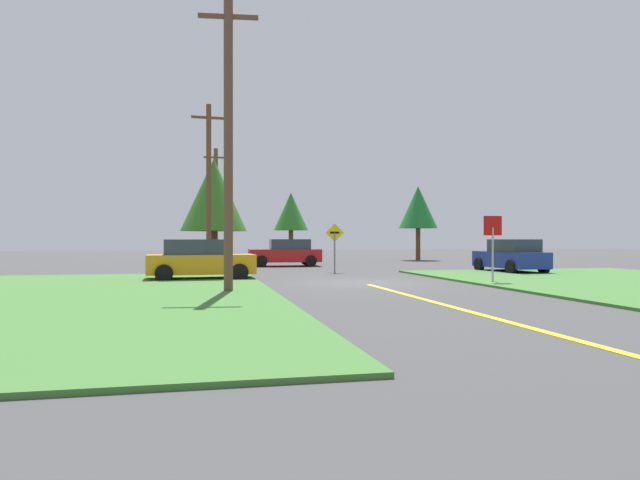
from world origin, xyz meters
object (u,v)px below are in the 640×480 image
(stop_sign, at_px, (493,236))
(parked_car_near_building, at_px, (199,260))
(utility_pole_near, at_px, (228,138))
(direction_sign, at_px, (335,242))
(utility_pole_far, at_px, (216,203))
(oak_tree_left, at_px, (214,195))
(oak_tree_right, at_px, (418,207))
(pine_tree_center, at_px, (291,212))
(car_on_crossroad, at_px, (511,256))
(utility_pole_mid, at_px, (209,184))
(car_approaching_junction, at_px, (286,253))

(stop_sign, bearing_deg, parked_car_near_building, -21.21)
(utility_pole_near, xyz_separation_m, direction_sign, (5.63, 9.49, -3.18))
(utility_pole_near, xyz_separation_m, utility_pole_far, (0.44, 25.79, -0.35))
(utility_pole_far, bearing_deg, oak_tree_left, -93.08)
(utility_pole_far, distance_m, direction_sign, 17.34)
(parked_car_near_building, distance_m, oak_tree_right, 24.36)
(utility_pole_far, bearing_deg, stop_sign, -69.19)
(utility_pole_near, relative_size, pine_tree_center, 1.79)
(car_on_crossroad, distance_m, pine_tree_center, 18.47)
(car_on_crossroad, height_order, oak_tree_left, oak_tree_left)
(utility_pole_near, bearing_deg, car_on_crossroad, 28.13)
(parked_car_near_building, height_order, car_on_crossroad, same)
(stop_sign, distance_m, utility_pole_mid, 15.33)
(stop_sign, height_order, oak_tree_left, oak_tree_left)
(parked_car_near_building, xyz_separation_m, oak_tree_left, (0.95, 14.17, 3.67))
(pine_tree_center, height_order, oak_tree_right, oak_tree_right)
(stop_sign, distance_m, utility_pole_far, 26.02)
(oak_tree_left, height_order, oak_tree_right, oak_tree_left)
(stop_sign, height_order, direction_sign, stop_sign)
(stop_sign, distance_m, car_on_crossroad, 7.31)
(utility_pole_far, bearing_deg, utility_pole_near, -90.98)
(utility_pole_mid, xyz_separation_m, oak_tree_left, (0.45, 6.97, -0.02))
(stop_sign, bearing_deg, direction_sign, -62.90)
(stop_sign, height_order, utility_pole_near, utility_pole_near)
(car_on_crossroad, relative_size, direction_sign, 1.71)
(utility_pole_near, bearing_deg, oak_tree_right, 56.22)
(utility_pole_far, height_order, oak_tree_left, utility_pole_far)
(utility_pole_near, distance_m, direction_sign, 11.48)
(car_approaching_junction, height_order, car_on_crossroad, same)
(utility_pole_mid, relative_size, direction_sign, 3.62)
(utility_pole_mid, bearing_deg, pine_tree_center, 60.55)
(car_on_crossroad, height_order, utility_pole_far, utility_pole_far)
(parked_car_near_building, height_order, oak_tree_right, oak_tree_right)
(pine_tree_center, bearing_deg, car_on_crossroad, -63.72)
(pine_tree_center, relative_size, oak_tree_right, 0.89)
(oak_tree_left, bearing_deg, utility_pole_far, 86.92)
(utility_pole_far, xyz_separation_m, pine_tree_center, (5.39, -1.98, -0.69))
(stop_sign, distance_m, oak_tree_right, 22.70)
(parked_car_near_building, relative_size, direction_sign, 1.77)
(parked_car_near_building, xyz_separation_m, car_on_crossroad, (14.74, 1.75, -0.00))
(car_approaching_junction, relative_size, utility_pole_near, 0.48)
(direction_sign, height_order, oak_tree_left, oak_tree_left)
(car_approaching_junction, relative_size, pine_tree_center, 0.86)
(car_on_crossroad, xyz_separation_m, pine_tree_center, (-8.08, 16.37, 2.83))
(car_on_crossroad, bearing_deg, oak_tree_left, 44.93)
(oak_tree_left, bearing_deg, oak_tree_right, 12.70)
(utility_pole_mid, distance_m, utility_pole_far, 12.92)
(car_on_crossroad, bearing_deg, oak_tree_right, -9.19)
(parked_car_near_building, xyz_separation_m, pine_tree_center, (6.66, 18.11, 2.83))
(utility_pole_mid, distance_m, direction_sign, 7.49)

